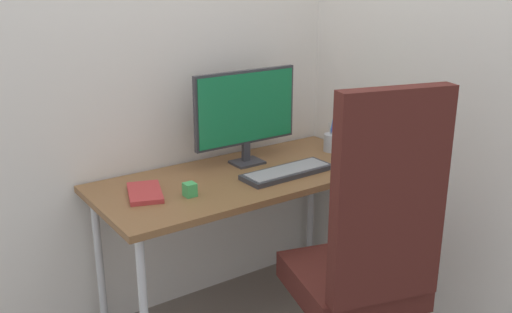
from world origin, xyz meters
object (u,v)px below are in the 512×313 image
(desk_clamp_accessory, at_px, (190,190))
(notebook, at_px, (145,193))
(keyboard, at_px, (287,172))
(pen_holder, at_px, (331,142))
(office_chair, at_px, (367,250))
(mouse, at_px, (345,158))
(monitor, at_px, (246,110))

(desk_clamp_accessory, bearing_deg, notebook, 141.50)
(keyboard, height_order, pen_holder, pen_holder)
(office_chair, relative_size, keyboard, 2.83)
(desk_clamp_accessory, bearing_deg, mouse, -2.80)
(mouse, bearing_deg, pen_holder, 86.75)
(mouse, distance_m, notebook, 0.99)
(office_chair, height_order, mouse, office_chair)
(office_chair, xyz_separation_m, notebook, (-0.58, 0.72, 0.13))
(pen_holder, relative_size, desk_clamp_accessory, 3.10)
(monitor, height_order, notebook, monitor)
(monitor, xyz_separation_m, pen_holder, (0.47, -0.09, -0.22))
(notebook, xyz_separation_m, desk_clamp_accessory, (0.15, -0.12, 0.02))
(notebook, bearing_deg, office_chair, -31.82)
(monitor, bearing_deg, desk_clamp_accessory, -152.76)
(desk_clamp_accessory, bearing_deg, keyboard, -2.58)
(monitor, distance_m, notebook, 0.64)
(notebook, height_order, desk_clamp_accessory, desk_clamp_accessory)
(office_chair, relative_size, mouse, 11.75)
(notebook, bearing_deg, desk_clamp_accessory, -19.41)
(keyboard, distance_m, notebook, 0.66)
(monitor, height_order, desk_clamp_accessory, monitor)
(keyboard, xyz_separation_m, desk_clamp_accessory, (-0.49, 0.02, 0.02))
(monitor, distance_m, desk_clamp_accessory, 0.53)
(keyboard, xyz_separation_m, mouse, (0.34, -0.02, 0.01))
(office_chair, height_order, monitor, office_chair)
(keyboard, bearing_deg, mouse, -3.11)
(keyboard, relative_size, mouse, 4.15)
(notebook, bearing_deg, pen_holder, 19.74)
(monitor, relative_size, desk_clamp_accessory, 9.55)
(desk_clamp_accessory, bearing_deg, pen_holder, 8.31)
(office_chair, height_order, desk_clamp_accessory, office_chair)
(keyboard, distance_m, mouse, 0.34)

